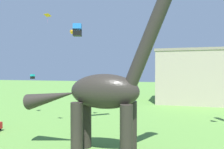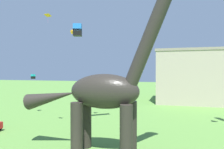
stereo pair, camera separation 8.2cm
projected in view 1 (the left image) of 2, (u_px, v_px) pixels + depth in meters
name	position (u px, v px, depth m)	size (l,w,h in m)	color
dinosaur_sculpture	(104.00, 91.00, 17.24)	(13.31, 2.82, 13.91)	#2D2823
kite_mid_right	(48.00, 15.00, 23.54)	(0.83, 0.67, 0.94)	orange
kite_near_high	(98.00, 83.00, 30.37)	(3.03, 3.12, 0.88)	black
kite_high_left	(77.00, 30.00, 20.43)	(1.00, 1.00, 1.13)	#287AE5
kite_trailing	(75.00, 32.00, 36.94)	(1.94, 1.86, 0.55)	orange
kite_apex	(33.00, 77.00, 33.17)	(0.62, 0.62, 0.71)	#19B2B7
background_building_block	(202.00, 76.00, 44.59)	(18.97, 10.82, 11.09)	#B7A893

